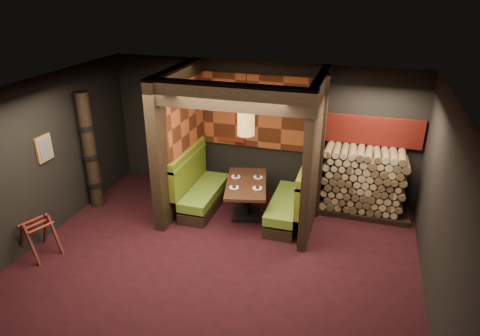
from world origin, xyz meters
The scene contains 23 objects.
floor centered at (0.00, 0.00, -0.01)m, with size 6.50×5.50×0.02m, color black.
ceiling centered at (0.00, 0.00, 2.86)m, with size 6.50×5.50×0.02m, color black.
wall_back centered at (0.00, 2.76, 1.43)m, with size 6.50×0.02×2.85m, color black.
wall_front centered at (0.00, -2.76, 1.43)m, with size 6.50×0.02×2.85m, color black.
wall_left centered at (-3.26, 0.00, 1.43)m, with size 0.02×5.50×2.85m, color black.
wall_right centered at (3.26, 0.00, 1.43)m, with size 0.02×5.50×2.85m, color black.
partition_left centered at (-1.35, 1.65, 1.43)m, with size 0.20×2.20×2.85m, color black.
partition_right centered at (1.30, 1.70, 1.43)m, with size 0.15×2.10×2.85m, color black.
header_beam centered at (-0.02, 0.70, 2.63)m, with size 2.85×0.18×0.44m, color black.
tapa_back_panel centered at (-0.02, 2.71, 1.82)m, with size 2.40×0.06×1.55m, color brown.
tapa_side_panel centered at (-1.23, 1.82, 1.85)m, with size 0.04×1.85×1.45m, color brown.
lacquer_shelf centered at (-0.60, 2.65, 1.18)m, with size 0.60×0.12×0.07m, color maroon.
booth_bench_left centered at (-0.96, 1.65, 0.40)m, with size 0.68×1.60×1.14m.
booth_bench_right centered at (0.93, 1.65, 0.40)m, with size 0.68×1.60×1.14m.
dining_table centered at (0.05, 1.56, 0.50)m, with size 1.06×1.54×0.74m.
place_settings centered at (0.05, 1.56, 0.75)m, with size 0.72×0.75×0.03m.
pendant_lamp centered at (0.05, 1.51, 1.96)m, with size 0.31×0.31×1.12m.
framed_picture centered at (-3.22, 0.10, 1.62)m, with size 0.05×0.36×0.46m.
luggage_rack centered at (-2.97, -0.68, 0.36)m, with size 0.77×0.66×0.71m.
totem_column centered at (-3.05, 1.10, 1.19)m, with size 0.31×0.31×2.40m.
firewood_stack centered at (2.29, 2.35, 0.68)m, with size 1.73×0.70×1.36m.
mosaic_header centered at (2.29, 2.68, 1.64)m, with size 1.83×0.10×0.56m, color maroon.
bay_front_post centered at (1.39, 1.96, 1.43)m, with size 0.08×0.08×2.85m, color black.
Camera 1 is at (2.08, -5.57, 4.34)m, focal length 32.00 mm.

